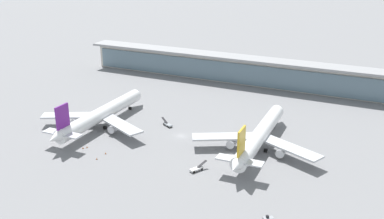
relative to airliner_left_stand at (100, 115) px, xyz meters
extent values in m
plane|color=slate|center=(34.75, 5.79, -5.35)|extent=(1200.00, 1200.00, 0.00)
cylinder|color=white|center=(-0.02, 1.30, 0.02)|extent=(6.45, 53.82, 5.67)
cone|color=white|center=(-0.44, 30.44, 0.02)|extent=(5.63, 5.18, 5.55)
cone|color=white|center=(0.40, -27.55, 0.59)|extent=(5.19, 6.31, 5.10)
cube|color=black|center=(-0.40, 27.20, 1.01)|extent=(4.28, 2.41, 0.68)
cube|color=#B7BABF|center=(-12.16, -3.81, -0.97)|extent=(24.62, 16.61, 0.68)
cube|color=#B7BABF|center=(12.27, -3.45, -0.97)|extent=(24.77, 16.05, 0.68)
cylinder|color=silver|center=(-9.22, -4.33, -2.93)|extent=(3.19, 4.15, 3.13)
cylinder|color=silver|center=(9.34, -4.06, -2.93)|extent=(3.19, 4.15, 3.13)
cube|color=#661E84|center=(0.33, -22.63, 7.25)|extent=(0.78, 6.85, 8.79)
cube|color=#B7BABF|center=(0.34, -23.61, 0.87)|extent=(15.70, 4.53, 0.49)
cylinder|color=black|center=(-3.10, -1.67, -4.67)|extent=(1.19, 1.38, 1.37)
cylinder|color=black|center=(3.15, -1.58, -4.67)|extent=(1.19, 1.38, 1.37)
cylinder|color=black|center=(-0.33, 22.80, -4.67)|extent=(1.19, 1.38, 1.37)
cylinder|color=white|center=(66.47, 8.67, 0.02)|extent=(7.32, 53.90, 5.67)
cone|color=white|center=(65.57, 37.80, 0.02)|extent=(5.71, 5.27, 5.55)
cone|color=white|center=(67.36, -20.17, 0.59)|extent=(5.29, 6.39, 5.10)
cube|color=black|center=(65.67, 34.56, 1.01)|extent=(4.32, 2.48, 0.68)
cube|color=#B7BABF|center=(54.41, 3.37, -0.97)|extent=(24.53, 16.91, 0.68)
cube|color=#B7BABF|center=(78.83, 4.12, -0.97)|extent=(24.84, 15.73, 0.68)
cylinder|color=silver|center=(57.36, 2.88, -2.93)|extent=(3.25, 4.20, 3.13)
cylinder|color=silver|center=(75.92, 3.46, -2.93)|extent=(3.25, 4.20, 3.13)
cube|color=gold|center=(67.21, -15.26, 7.25)|extent=(0.89, 6.86, 8.79)
cube|color=#B7BABF|center=(67.24, -16.23, 0.87)|extent=(15.76, 4.78, 0.49)
cylinder|color=black|center=(63.44, 5.65, -4.67)|extent=(1.21, 1.40, 1.37)
cylinder|color=black|center=(69.69, 5.84, -4.67)|extent=(1.21, 1.40, 1.37)
cylinder|color=black|center=(65.81, 30.16, -4.67)|extent=(1.21, 1.40, 1.37)
cube|color=silver|center=(52.65, -18.20, -4.60)|extent=(3.76, 5.10, 0.60)
cube|color=black|center=(53.74, -16.03, -3.52)|extent=(2.58, 3.94, 1.72)
cylinder|color=black|center=(52.67, -16.33, -4.90)|extent=(0.65, 0.93, 0.90)
cylinder|color=black|center=(54.15, -17.07, -4.90)|extent=(0.65, 0.93, 0.90)
cylinder|color=black|center=(51.16, -19.33, -4.90)|extent=(0.65, 0.93, 0.90)
cylinder|color=black|center=(52.64, -20.07, -4.90)|extent=(0.65, 0.93, 0.90)
cube|color=gray|center=(25.13, 12.52, -4.60)|extent=(5.06, 3.94, 0.60)
cube|color=black|center=(23.03, 13.72, -3.52)|extent=(3.88, 2.74, 1.72)
cylinder|color=black|center=(23.26, 12.63, -4.90)|extent=(0.92, 0.69, 0.90)
cylinder|color=black|center=(24.08, 14.07, -4.90)|extent=(0.92, 0.69, 0.90)
cylinder|color=black|center=(26.18, 10.96, -4.90)|extent=(0.92, 0.69, 0.90)
cylinder|color=black|center=(27.00, 12.40, -4.90)|extent=(0.92, 0.69, 0.90)
cube|color=gray|center=(82.92, -36.34, -4.45)|extent=(3.15, 2.85, 0.90)
cube|color=black|center=(82.67, -36.52, -3.65)|extent=(0.98, 0.98, 0.70)
cylinder|color=black|center=(83.30, -35.19, -4.90)|extent=(0.89, 0.75, 0.90)
cylinder|color=black|center=(81.70, -36.33, -4.90)|extent=(0.89, 0.75, 0.90)
cube|color=beige|center=(34.75, 85.61, 1.65)|extent=(189.07, 8.00, 14.00)
cube|color=slate|center=(34.75, 81.31, 0.95)|extent=(185.28, 0.50, 11.20)
cube|color=gray|center=(34.75, 83.61, 9.25)|extent=(192.85, 12.80, 1.20)
cone|color=orange|center=(17.01, -25.70, -5.00)|extent=(0.44, 0.44, 0.70)
cube|color=black|center=(17.01, -25.70, -5.33)|extent=(0.62, 0.62, 0.04)
cone|color=orange|center=(7.71, -19.32, -5.00)|extent=(0.44, 0.44, 0.70)
cube|color=black|center=(7.71, -19.32, -5.33)|extent=(0.62, 0.62, 0.04)
cone|color=orange|center=(6.76, -20.56, -5.00)|extent=(0.44, 0.44, 0.70)
cube|color=black|center=(6.76, -20.56, -5.33)|extent=(0.62, 0.62, 0.04)
cone|color=orange|center=(17.17, -20.68, -5.00)|extent=(0.44, 0.44, 0.70)
cube|color=black|center=(17.17, -20.68, -5.33)|extent=(0.62, 0.62, 0.04)
camera|label=1|loc=(108.21, -138.77, 66.12)|focal=41.32mm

